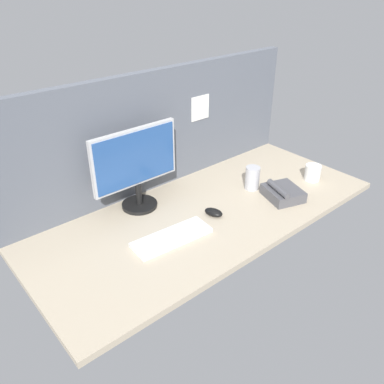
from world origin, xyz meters
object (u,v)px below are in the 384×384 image
mug_steel (252,178)px  mouse (214,212)px  monitor (136,165)px  mug_ceramic_white (313,172)px  desk_phone (282,193)px  keyboard (172,237)px

mug_steel → mouse: bearing=-169.5°
monitor → mug_ceramic_white: (91.95, -40.63, -18.99)cm
monitor → mouse: monitor is taller
desk_phone → mug_steel: bearing=104.0°
mug_steel → desk_phone: 18.54cm
monitor → keyboard: monitor is taller
keyboard → desk_phone: desk_phone is taller
monitor → mug_steel: monitor is taller
monitor → keyboard: size_ratio=1.26×
mug_ceramic_white → desk_phone: 29.92cm
mug_steel → keyboard: bearing=-172.2°
keyboard → mouse: size_ratio=3.85×
keyboard → mug_ceramic_white: size_ratio=3.04×
mug_ceramic_white → mouse: bearing=172.3°
monitor → desk_phone: monitor is taller
mug_ceramic_white → desk_phone: bearing=-175.9°
mouse → desk_phone: size_ratio=0.41×
keyboard → desk_phone: 67.46cm
keyboard → mug_ceramic_white: 96.93cm
mouse → mug_ceramic_white: (68.49, -9.24, 2.74)cm
keyboard → mug_steel: bearing=12.4°
keyboard → mouse: mouse is taller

